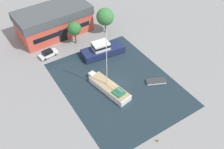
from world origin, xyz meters
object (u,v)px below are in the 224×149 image
quay_tree_near_building (74,29)px  quay_tree_by_water (105,17)px  parked_car (48,54)px  warehouse_building (54,21)px  motor_cruiser (102,50)px  small_dinghy (156,81)px  sailboat_moored (109,88)px

quay_tree_near_building → quay_tree_by_water: quay_tree_by_water is taller
quay_tree_near_building → parked_car: (-8.05, -1.41, -3.49)m
quay_tree_near_building → quay_tree_by_water: size_ratio=0.86×
warehouse_building → quay_tree_near_building: 7.65m
quay_tree_by_water → motor_cruiser: bearing=-125.6°
warehouse_building → small_dinghy: 31.46m
warehouse_building → sailboat_moored: sailboat_moored is taller
quay_tree_by_water → motor_cruiser: quay_tree_by_water is taller
quay_tree_near_building → small_dinghy: bearing=-69.9°
warehouse_building → quay_tree_by_water: bearing=-34.4°
warehouse_building → quay_tree_by_water: (11.51, -7.00, 1.16)m
quay_tree_by_water → small_dinghy: quay_tree_by_water is taller
parked_car → sailboat_moored: size_ratio=0.32×
motor_cruiser → quay_tree_near_building: bearing=30.0°
quay_tree_by_water → motor_cruiser: size_ratio=0.66×
quay_tree_near_building → sailboat_moored: sailboat_moored is taller
quay_tree_by_water → small_dinghy: (-0.88, -22.43, -4.43)m
quay_tree_by_water → parked_car: bearing=-174.6°
quay_tree_by_water → parked_car: size_ratio=1.49×
motor_cruiser → small_dinghy: bearing=-156.3°
parked_car → small_dinghy: parked_car is taller
sailboat_moored → warehouse_building: bearing=80.7°
warehouse_building → quay_tree_near_building: bearing=-74.0°
parked_car → small_dinghy: (16.20, -20.82, -0.56)m
warehouse_building → quay_tree_near_building: (2.49, -7.19, 0.78)m
quay_tree_near_building → small_dinghy: (8.14, -22.23, -4.05)m
quay_tree_near_building → sailboat_moored: (-1.69, -18.80, -3.56)m
quay_tree_by_water → parked_car: (-17.07, -1.60, -3.87)m
warehouse_building → parked_car: warehouse_building is taller
small_dinghy → quay_tree_near_building: bearing=44.3°
warehouse_building → motor_cruiser: 16.11m
parked_car → small_dinghy: bearing=29.6°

